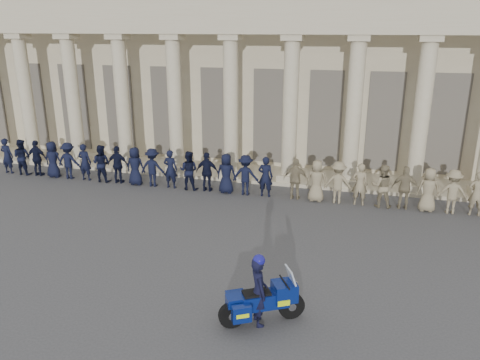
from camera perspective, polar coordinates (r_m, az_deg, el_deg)
name	(u,v)px	position (r m, az deg, el deg)	size (l,w,h in m)	color
ground	(198,264)	(13.91, -5.09, -10.13)	(90.00, 90.00, 0.00)	#3E3E41
building	(287,66)	(26.64, 5.78, 13.68)	(40.00, 12.50, 9.00)	#B9AB8A
officer_rank	(223,173)	(19.27, -2.03, 0.83)	(21.72, 0.63, 1.67)	black
motorcycle	(263,300)	(11.14, 2.84, -14.45)	(1.87, 1.36, 1.33)	black
rider	(259,290)	(10.95, 2.28, -13.22)	(0.65, 0.73, 1.77)	black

